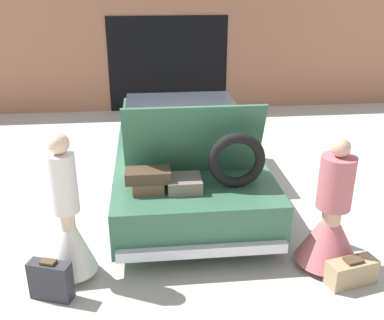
# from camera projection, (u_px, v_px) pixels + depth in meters

# --- Properties ---
(ground_plane) EXTENTS (40.00, 40.00, 0.00)m
(ground_plane) POSITION_uv_depth(u_px,v_px,m) (183.00, 179.00, 7.28)
(ground_plane) COLOR #ADA89E
(garage_wall_back) EXTENTS (12.00, 0.14, 2.80)m
(garage_wall_back) POSITION_uv_depth(u_px,v_px,m) (168.00, 51.00, 10.54)
(garage_wall_back) COLOR #9E664C
(garage_wall_back) RESTS_ON ground_plane
(car) EXTENTS (2.03, 4.93, 1.70)m
(car) POSITION_uv_depth(u_px,v_px,m) (183.00, 148.00, 7.07)
(car) COLOR #336047
(car) RESTS_ON ground_plane
(person_left) EXTENTS (0.54, 0.54, 1.67)m
(person_left) POSITION_uv_depth(u_px,v_px,m) (69.00, 228.00, 4.75)
(person_left) COLOR beige
(person_left) RESTS_ON ground_plane
(person_right) EXTENTS (0.71, 0.71, 1.54)m
(person_right) POSITION_uv_depth(u_px,v_px,m) (331.00, 223.00, 4.96)
(person_right) COLOR tan
(person_right) RESTS_ON ground_plane
(suitcase_beside_left_person) EXTENTS (0.46, 0.29, 0.45)m
(suitcase_beside_left_person) POSITION_uv_depth(u_px,v_px,m) (51.00, 280.00, 4.56)
(suitcase_beside_left_person) COLOR #2D2D33
(suitcase_beside_left_person) RESTS_ON ground_plane
(suitcase_beside_right_person) EXTENTS (0.58, 0.33, 0.31)m
(suitcase_beside_right_person) POSITION_uv_depth(u_px,v_px,m) (351.00, 272.00, 4.80)
(suitcase_beside_right_person) COLOR #9E8460
(suitcase_beside_right_person) RESTS_ON ground_plane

